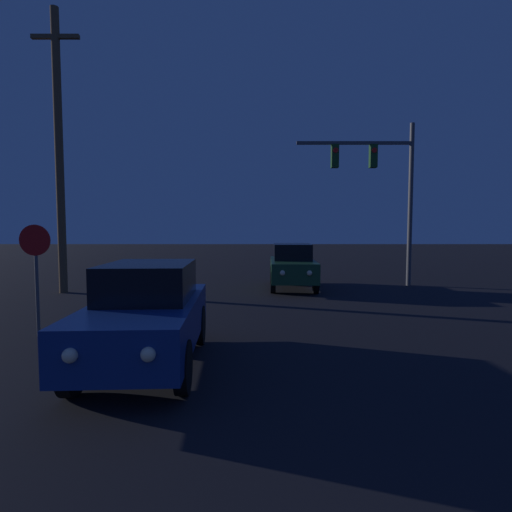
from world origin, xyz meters
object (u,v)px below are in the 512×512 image
(traffic_signal_mast, at_px, (384,179))
(car_far, at_px, (294,265))
(stop_sign, at_px, (38,260))
(utility_pole, at_px, (61,149))
(car_near, at_px, (149,313))

(traffic_signal_mast, bearing_deg, car_far, -169.42)
(traffic_signal_mast, relative_size, stop_sign, 2.71)
(utility_pole, bearing_deg, traffic_signal_mast, 8.65)
(car_near, bearing_deg, stop_sign, -34.27)
(stop_sign, relative_size, utility_pole, 0.24)
(traffic_signal_mast, bearing_deg, car_near, -126.13)
(traffic_signal_mast, distance_m, stop_sign, 12.48)
(stop_sign, distance_m, utility_pole, 7.09)
(utility_pole, bearing_deg, stop_sign, -68.70)
(car_near, distance_m, traffic_signal_mast, 11.98)
(car_near, height_order, utility_pole, utility_pole)
(stop_sign, bearing_deg, utility_pole, 111.30)
(car_far, bearing_deg, traffic_signal_mast, -167.65)
(traffic_signal_mast, bearing_deg, utility_pole, -171.35)
(car_far, bearing_deg, stop_sign, 50.92)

